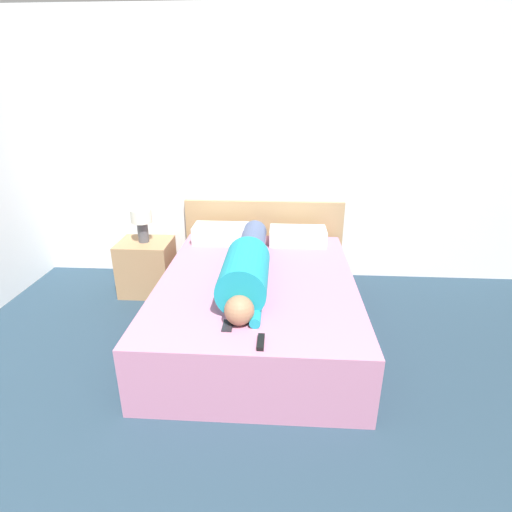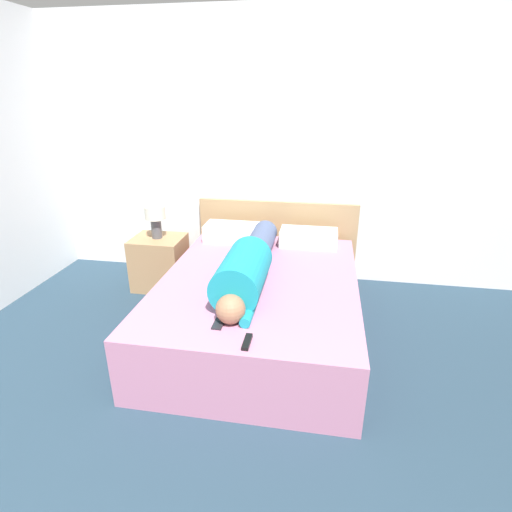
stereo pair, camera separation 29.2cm
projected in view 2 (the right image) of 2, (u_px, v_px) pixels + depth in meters
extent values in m
cube|color=white|center=(280.00, 153.00, 3.95)|extent=(6.02, 0.06, 2.60)
cube|color=#B2708E|center=(259.00, 305.00, 3.25)|extent=(1.53, 2.03, 0.49)
cube|color=tan|center=(277.00, 240.00, 4.22)|extent=(1.65, 0.04, 0.82)
cube|color=#A37A51|center=(160.00, 262.00, 4.03)|extent=(0.50, 0.42, 0.53)
cylinder|color=#4C4C51|center=(156.00, 228.00, 3.89)|extent=(0.10, 0.10, 0.20)
cylinder|color=beige|center=(155.00, 213.00, 3.83)|extent=(0.20, 0.20, 0.12)
sphere|color=#936B4C|center=(231.00, 309.00, 2.51)|extent=(0.19, 0.19, 0.19)
cylinder|color=teal|center=(243.00, 273.00, 2.83)|extent=(0.34, 0.65, 0.34)
cylinder|color=#47567A|center=(259.00, 246.00, 3.51)|extent=(0.23, 0.78, 0.23)
cylinder|color=teal|center=(248.00, 315.00, 2.56)|extent=(0.07, 0.22, 0.07)
cube|color=white|center=(234.00, 233.00, 3.92)|extent=(0.57, 0.28, 0.17)
cube|color=white|center=(309.00, 238.00, 3.81)|extent=(0.54, 0.28, 0.15)
cube|color=black|center=(247.00, 342.00, 2.32)|extent=(0.04, 0.15, 0.02)
cube|color=black|center=(219.00, 324.00, 2.52)|extent=(0.06, 0.13, 0.01)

